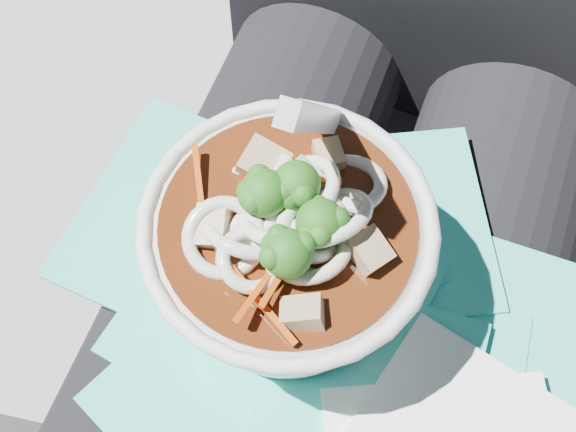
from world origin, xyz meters
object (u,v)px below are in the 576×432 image
(stone_ledge, at_px, (359,293))
(plastic_bag, at_px, (328,320))
(person_body, at_px, (369,207))
(udon_bowl, at_px, (288,249))
(lap, at_px, (328,329))

(stone_ledge, distance_m, plastic_bag, 0.41)
(person_body, bearing_deg, udon_bowl, -104.43)
(lap, relative_size, plastic_bag, 1.32)
(person_body, relative_size, plastic_bag, 2.67)
(plastic_bag, bearing_deg, person_body, 91.82)
(person_body, bearing_deg, plastic_bag, -88.18)
(person_body, bearing_deg, lap, -90.00)
(stone_ledge, xyz_separation_m, lap, (0.00, -0.15, 0.29))
(udon_bowl, bearing_deg, lap, 25.90)
(lap, distance_m, person_body, 0.10)
(person_body, bearing_deg, stone_ledge, 90.00)
(stone_ledge, distance_m, udon_bowl, 0.47)
(stone_ledge, bearing_deg, lap, -90.00)
(lap, xyz_separation_m, person_body, (-0.00, 0.09, 0.03))
(stone_ledge, xyz_separation_m, udon_bowl, (-0.03, -0.16, 0.44))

